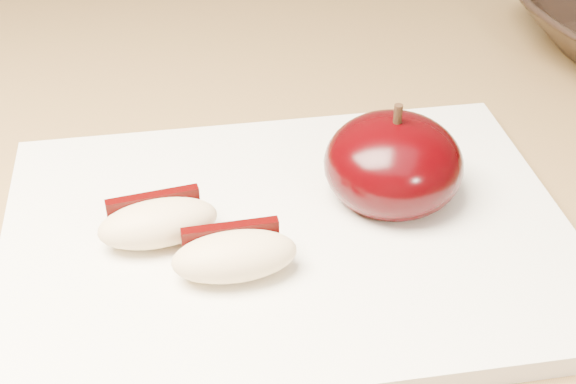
{
  "coord_description": "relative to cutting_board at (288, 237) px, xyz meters",
  "views": [
    {
      "loc": [
        0.06,
        0.05,
        1.19
      ],
      "look_at": [
        0.03,
        0.39,
        0.94
      ],
      "focal_mm": 50.0,
      "sensor_mm": 36.0,
      "label": 1
    }
  ],
  "objects": [
    {
      "name": "back_cabinet",
      "position": [
        -0.03,
        0.81,
        -0.44
      ],
      "size": [
        2.4,
        0.62,
        0.94
      ],
      "color": "silver",
      "rests_on": "ground"
    },
    {
      "name": "apple_wedge_a",
      "position": [
        -0.07,
        -0.01,
        0.02
      ],
      "size": [
        0.07,
        0.05,
        0.02
      ],
      "rotation": [
        0.0,
        0.0,
        0.38
      ],
      "color": "beige",
      "rests_on": "cutting_board"
    },
    {
      "name": "apple_wedge_b",
      "position": [
        -0.02,
        -0.04,
        0.02
      ],
      "size": [
        0.07,
        0.05,
        0.02
      ],
      "rotation": [
        0.0,
        0.0,
        0.29
      ],
      "color": "beige",
      "rests_on": "cutting_board"
    },
    {
      "name": "cutting_board",
      "position": [
        0.0,
        0.0,
        0.0
      ],
      "size": [
        0.36,
        0.3,
        0.01
      ],
      "primitive_type": "cube",
      "rotation": [
        0.0,
        0.0,
        0.24
      ],
      "color": "white",
      "rests_on": "island_counter"
    },
    {
      "name": "apple_half",
      "position": [
        0.06,
        0.04,
        0.03
      ],
      "size": [
        0.1,
        0.1,
        0.07
      ],
      "rotation": [
        0.0,
        0.0,
        -0.4
      ],
      "color": "black",
      "rests_on": "cutting_board"
    }
  ]
}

